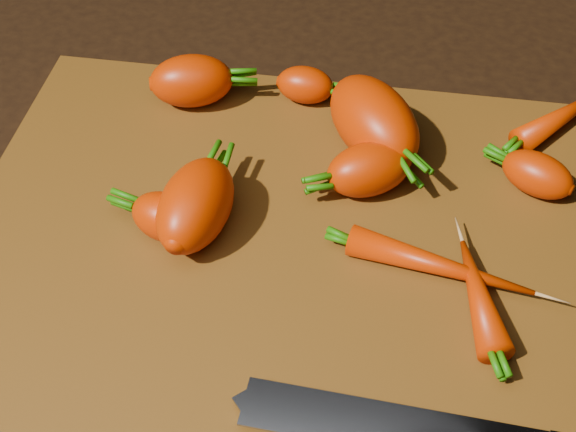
# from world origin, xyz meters

# --- Properties ---
(ground) EXTENTS (2.00, 2.00, 0.01)m
(ground) POSITION_xyz_m (0.00, 0.00, -0.01)
(ground) COLOR black
(cutting_board) EXTENTS (0.50, 0.40, 0.01)m
(cutting_board) POSITION_xyz_m (0.00, 0.00, 0.01)
(cutting_board) COLOR #4F2E0C
(cutting_board) RESTS_ON ground
(carrot_0) EXTENTS (0.08, 0.06, 0.05)m
(carrot_0) POSITION_xyz_m (-0.11, 0.15, 0.04)
(carrot_0) COLOR #BF2900
(carrot_0) RESTS_ON cutting_board
(carrot_1) EXTENTS (0.06, 0.05, 0.04)m
(carrot_1) POSITION_xyz_m (-0.09, -0.01, 0.03)
(carrot_1) COLOR #BF2900
(carrot_1) RESTS_ON cutting_board
(carrot_2) EXTENTS (0.11, 0.12, 0.06)m
(carrot_2) POSITION_xyz_m (0.05, 0.11, 0.04)
(carrot_2) COLOR #BF2900
(carrot_2) RESTS_ON cutting_board
(carrot_3) EXTENTS (0.06, 0.10, 0.05)m
(carrot_3) POSITION_xyz_m (-0.07, 0.00, 0.04)
(carrot_3) COLOR #BF2900
(carrot_3) RESTS_ON cutting_board
(carrot_4) EXTENTS (0.08, 0.07, 0.04)m
(carrot_4) POSITION_xyz_m (0.06, 0.07, 0.03)
(carrot_4) COLOR #BF2900
(carrot_4) RESTS_ON cutting_board
(carrot_5) EXTENTS (0.05, 0.04, 0.03)m
(carrot_5) POSITION_xyz_m (-0.01, 0.17, 0.03)
(carrot_5) COLOR #BF2900
(carrot_5) RESTS_ON cutting_board
(carrot_6) EXTENTS (0.07, 0.06, 0.03)m
(carrot_6) POSITION_xyz_m (0.19, 0.09, 0.03)
(carrot_6) COLOR #BF2900
(carrot_6) RESTS_ON cutting_board
(carrot_7) EXTENTS (0.10, 0.10, 0.02)m
(carrot_7) POSITION_xyz_m (0.22, 0.17, 0.02)
(carrot_7) COLOR #BF2900
(carrot_7) RESTS_ON cutting_board
(carrot_8) EXTENTS (0.14, 0.05, 0.02)m
(carrot_8) POSITION_xyz_m (0.11, -0.02, 0.02)
(carrot_8) COLOR #BF2900
(carrot_8) RESTS_ON cutting_board
(carrot_9) EXTENTS (0.05, 0.10, 0.03)m
(carrot_9) POSITION_xyz_m (0.14, -0.04, 0.02)
(carrot_9) COLOR #BF2900
(carrot_9) RESTS_ON cutting_board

